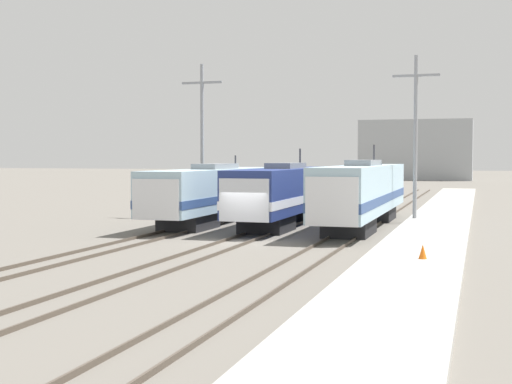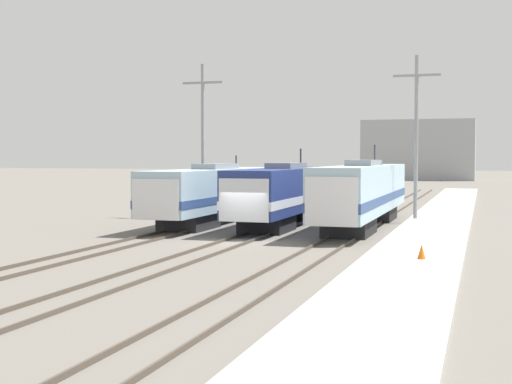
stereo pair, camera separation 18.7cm
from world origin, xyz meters
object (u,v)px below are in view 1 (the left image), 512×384
(locomotive_far_left, at_px, (213,192))
(locomotive_far_right, at_px, (363,193))
(locomotive_center, at_px, (284,193))
(catenary_tower_left, at_px, (202,135))
(catenary_tower_right, at_px, (416,133))
(traffic_cone, at_px, (423,252))

(locomotive_far_left, xyz_separation_m, locomotive_far_right, (9.77, 0.25, 0.12))
(locomotive_center, bearing_deg, catenary_tower_left, 148.06)
(locomotive_far_left, xyz_separation_m, catenary_tower_right, (12.58, 4.37, 3.88))
(locomotive_center, relative_size, catenary_tower_right, 1.54)
(catenary_tower_left, distance_m, traffic_cone, 26.13)
(locomotive_center, relative_size, locomotive_far_right, 0.84)
(catenary_tower_left, distance_m, catenary_tower_right, 15.09)
(locomotive_far_left, height_order, locomotive_center, locomotive_center)
(locomotive_far_right, distance_m, catenary_tower_right, 6.25)
(catenary_tower_left, height_order, traffic_cone, catenary_tower_left)
(traffic_cone, bearing_deg, locomotive_far_left, 134.68)
(locomotive_far_left, height_order, catenary_tower_left, catenary_tower_left)
(locomotive_far_left, relative_size, catenary_tower_right, 1.66)
(catenary_tower_left, height_order, catenary_tower_right, same)
(catenary_tower_left, relative_size, traffic_cone, 18.84)
(traffic_cone, bearing_deg, catenary_tower_right, 95.87)
(locomotive_far_right, bearing_deg, catenary_tower_right, 55.65)
(locomotive_center, height_order, catenary_tower_left, catenary_tower_left)
(locomotive_far_right, distance_m, catenary_tower_left, 13.49)
(locomotive_far_left, distance_m, locomotive_far_right, 9.77)
(locomotive_far_right, bearing_deg, locomotive_far_left, -178.56)
(catenary_tower_right, bearing_deg, locomotive_far_left, -160.87)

